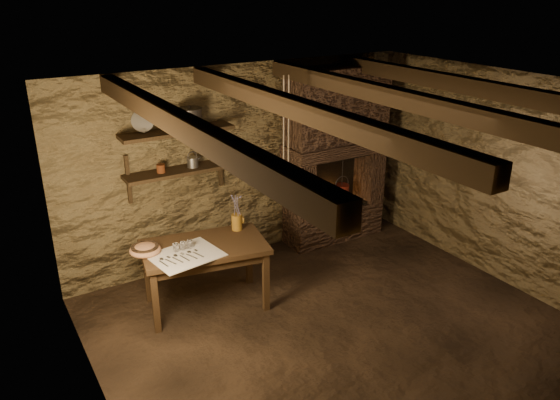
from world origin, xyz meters
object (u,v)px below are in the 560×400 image
iron_stockpot (190,119)px  wooden_bowl (145,250)px  stoneware_jug (237,215)px  red_pot (342,189)px  work_table (206,273)px

iron_stockpot → wooden_bowl: bearing=-142.1°
stoneware_jug → iron_stockpot: 1.16m
wooden_bowl → red_pot: bearing=10.2°
stoneware_jug → iron_stockpot: size_ratio=1.53×
stoneware_jug → red_pot: size_ratio=0.76×
work_table → red_pot: red_pot is taller
work_table → iron_stockpot: 1.68m
iron_stockpot → red_pot: 2.35m
work_table → stoneware_jug: (0.47, 0.16, 0.51)m
red_pot → work_table: bearing=-164.3°
work_table → iron_stockpot: iron_stockpot is taller
wooden_bowl → red_pot: 2.89m
work_table → iron_stockpot: (0.23, 0.76, 1.48)m
stoneware_jug → red_pot: bearing=36.5°
wooden_bowl → stoneware_jug: bearing=1.7°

